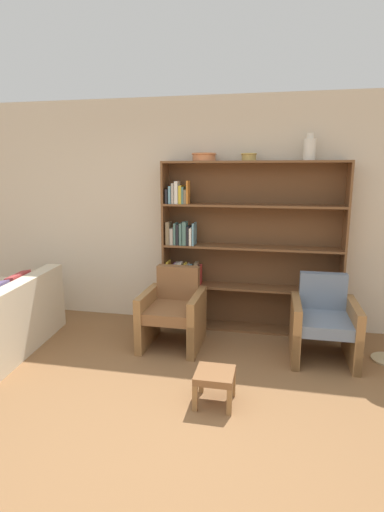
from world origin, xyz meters
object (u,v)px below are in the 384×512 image
at_px(bowl_brass, 249,156).
at_px(couch, 0,324).
at_px(bowl_terracotta, 204,156).
at_px(bookshelf, 236,250).
at_px(armchair_leather, 173,311).
at_px(vase_tall, 310,149).
at_px(armchair_cushioned, 323,322).
at_px(footstool, 215,378).

distance_m(bowl_brass, couch, 3.28).
xyz_separation_m(bowl_terracotta, bowl_brass, (0.51, 0.00, -0.00)).
bearing_deg(bowl_brass, bookshelf, 168.44).
xyz_separation_m(couch, armchair_leather, (1.79, 0.52, 0.09)).
distance_m(bowl_terracotta, vase_tall, 1.17).
distance_m(couch, armchair_leather, 1.86).
bearing_deg(armchair_leather, couch, 17.07).
height_order(couch, armchair_leather, armchair_leather).
relative_size(couch, armchair_cushioned, 1.94).
bearing_deg(armchair_leather, bowl_brass, -140.04).
height_order(bowl_brass, vase_tall, vase_tall).
bearing_deg(bowl_terracotta, armchair_leather, -110.64).
height_order(bowl_terracotta, couch, bowl_terracotta).
bearing_deg(armchair_leather, footstool, 121.02).
height_order(bookshelf, vase_tall, vase_tall).
bearing_deg(vase_tall, couch, -160.48).
bearing_deg(armchair_cushioned, armchair_leather, -0.26).
bearing_deg(armchair_cushioned, couch, 8.56).
bearing_deg(bowl_terracotta, footstool, -76.61).
relative_size(bookshelf, bowl_terracotta, 7.29).
relative_size(bowl_terracotta, armchair_cushioned, 0.34).
relative_size(armchair_cushioned, footstool, 2.65).
relative_size(bowl_terracotta, couch, 0.18).
bearing_deg(vase_tall, armchair_cushioned, -72.02).
height_order(bowl_brass, footstool, bowl_brass).
xyz_separation_m(bowl_brass, armchair_leather, (-0.74, -0.60, -1.67)).
bearing_deg(vase_tall, bookshelf, 178.16).
bearing_deg(bowl_brass, bowl_terracotta, -180.00).
xyz_separation_m(bowl_terracotta, couch, (-2.01, -1.13, -1.77)).
bearing_deg(bowl_terracotta, vase_tall, 0.00).
distance_m(bowl_terracotta, bowl_brass, 0.51).
height_order(armchair_leather, armchair_cushioned, same).
distance_m(bowl_terracotta, armchair_leather, 1.79).
height_order(bookshelf, footstool, bookshelf).
relative_size(couch, footstool, 5.14).
bearing_deg(armchair_cushioned, footstool, 47.83).
relative_size(bowl_brass, armchair_leather, 0.21).
bearing_deg(armchair_cushioned, bookshelf, -33.18).
height_order(bowl_brass, armchair_cushioned, bowl_brass).
relative_size(bowl_brass, couch, 0.11).
relative_size(bookshelf, armchair_cushioned, 2.50).
relative_size(bowl_terracotta, armchair_leather, 0.34).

